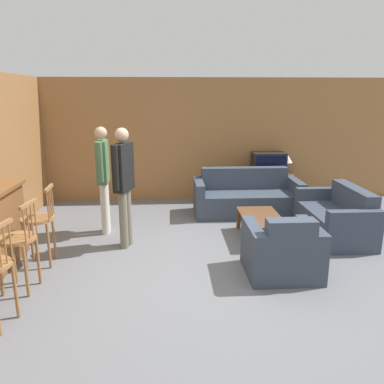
{
  "coord_description": "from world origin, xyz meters",
  "views": [
    {
      "loc": [
        -0.45,
        -4.51,
        2.25
      ],
      "look_at": [
        -0.14,
        0.85,
        0.85
      ],
      "focal_mm": 35.0,
      "sensor_mm": 36.0,
      "label": 1
    }
  ],
  "objects_px": {
    "coffee_table": "(261,219)",
    "person_by_counter": "(124,180)",
    "person_by_window": "(103,174)",
    "bar_chair_far": "(39,223)",
    "couch_far": "(246,198)",
    "armchair_near": "(282,252)",
    "tv": "(268,163)",
    "tv_unit": "(267,188)",
    "loveseat_right": "(336,218)",
    "table_lamp": "(287,159)",
    "bar_chair_mid": "(18,244)"
  },
  "relations": [
    {
      "from": "coffee_table",
      "to": "person_by_counter",
      "type": "xyz_separation_m",
      "value": [
        -2.12,
        -0.18,
        0.7
      ]
    },
    {
      "from": "person_by_window",
      "to": "bar_chair_far",
      "type": "bearing_deg",
      "value": -119.88
    },
    {
      "from": "person_by_window",
      "to": "person_by_counter",
      "type": "height_order",
      "value": "person_by_counter"
    },
    {
      "from": "person_by_counter",
      "to": "couch_far",
      "type": "bearing_deg",
      "value": 35.39
    },
    {
      "from": "armchair_near",
      "to": "person_by_counter",
      "type": "relative_size",
      "value": 0.5
    },
    {
      "from": "tv",
      "to": "tv_unit",
      "type": "bearing_deg",
      "value": 90.0
    },
    {
      "from": "loveseat_right",
      "to": "table_lamp",
      "type": "xyz_separation_m",
      "value": [
        -0.2,
        2.11,
        0.62
      ]
    },
    {
      "from": "tv",
      "to": "person_by_window",
      "type": "bearing_deg",
      "value": -151.63
    },
    {
      "from": "bar_chair_far",
      "to": "person_by_counter",
      "type": "height_order",
      "value": "person_by_counter"
    },
    {
      "from": "bar_chair_mid",
      "to": "person_by_window",
      "type": "height_order",
      "value": "person_by_window"
    },
    {
      "from": "bar_chair_far",
      "to": "loveseat_right",
      "type": "distance_m",
      "value": 4.52
    },
    {
      "from": "couch_far",
      "to": "coffee_table",
      "type": "relative_size",
      "value": 1.86
    },
    {
      "from": "armchair_near",
      "to": "person_by_window",
      "type": "relative_size",
      "value": 0.51
    },
    {
      "from": "bar_chair_mid",
      "to": "person_by_window",
      "type": "relative_size",
      "value": 0.62
    },
    {
      "from": "armchair_near",
      "to": "tv",
      "type": "bearing_deg",
      "value": 78.8
    },
    {
      "from": "loveseat_right",
      "to": "bar_chair_mid",
      "type": "bearing_deg",
      "value": -161.5
    },
    {
      "from": "couch_far",
      "to": "person_by_window",
      "type": "xyz_separation_m",
      "value": [
        -2.56,
        -0.91,
        0.7
      ]
    },
    {
      "from": "tv",
      "to": "person_by_counter",
      "type": "relative_size",
      "value": 0.38
    },
    {
      "from": "bar_chair_mid",
      "to": "person_by_counter",
      "type": "height_order",
      "value": "person_by_counter"
    },
    {
      "from": "bar_chair_mid",
      "to": "coffee_table",
      "type": "xyz_separation_m",
      "value": [
        3.2,
        1.44,
        -0.25
      ]
    },
    {
      "from": "coffee_table",
      "to": "tv_unit",
      "type": "distance_m",
      "value": 2.25
    },
    {
      "from": "bar_chair_mid",
      "to": "tv",
      "type": "distance_m",
      "value": 5.28
    },
    {
      "from": "coffee_table",
      "to": "person_by_window",
      "type": "bearing_deg",
      "value": 170.11
    },
    {
      "from": "couch_far",
      "to": "loveseat_right",
      "type": "height_order",
      "value": "couch_far"
    },
    {
      "from": "couch_far",
      "to": "bar_chair_far",
      "type": "bearing_deg",
      "value": -147.16
    },
    {
      "from": "coffee_table",
      "to": "person_by_window",
      "type": "relative_size",
      "value": 0.62
    },
    {
      "from": "loveseat_right",
      "to": "tv_unit",
      "type": "relative_size",
      "value": 1.43
    },
    {
      "from": "bar_chair_mid",
      "to": "couch_far",
      "type": "xyz_separation_m",
      "value": [
        3.24,
        2.8,
        -0.28
      ]
    },
    {
      "from": "table_lamp",
      "to": "person_by_counter",
      "type": "xyz_separation_m",
      "value": [
        -3.16,
        -2.33,
        0.11
      ]
    },
    {
      "from": "bar_chair_far",
      "to": "bar_chair_mid",
      "type": "bearing_deg",
      "value": -90.01
    },
    {
      "from": "armchair_near",
      "to": "person_by_window",
      "type": "height_order",
      "value": "person_by_window"
    },
    {
      "from": "tv_unit",
      "to": "bar_chair_mid",
      "type": "bearing_deg",
      "value": -136.9
    },
    {
      "from": "tv",
      "to": "person_by_counter",
      "type": "distance_m",
      "value": 3.63
    },
    {
      "from": "bar_chair_mid",
      "to": "couch_far",
      "type": "distance_m",
      "value": 4.29
    },
    {
      "from": "tv_unit",
      "to": "tv",
      "type": "height_order",
      "value": "tv"
    },
    {
      "from": "person_by_window",
      "to": "coffee_table",
      "type": "bearing_deg",
      "value": -9.89
    },
    {
      "from": "tv_unit",
      "to": "person_by_window",
      "type": "height_order",
      "value": "person_by_window"
    },
    {
      "from": "bar_chair_far",
      "to": "coffee_table",
      "type": "height_order",
      "value": "bar_chair_far"
    },
    {
      "from": "bar_chair_mid",
      "to": "tv_unit",
      "type": "xyz_separation_m",
      "value": [
        3.85,
        3.6,
        -0.28
      ]
    },
    {
      "from": "bar_chair_mid",
      "to": "coffee_table",
      "type": "distance_m",
      "value": 3.52
    },
    {
      "from": "bar_chair_far",
      "to": "tv_unit",
      "type": "bearing_deg",
      "value": 36.92
    },
    {
      "from": "coffee_table",
      "to": "tv",
      "type": "bearing_deg",
      "value": 73.23
    },
    {
      "from": "armchair_near",
      "to": "loveseat_right",
      "type": "distance_m",
      "value": 1.8
    },
    {
      "from": "armchair_near",
      "to": "loveseat_right",
      "type": "height_order",
      "value": "armchair_near"
    },
    {
      "from": "person_by_counter",
      "to": "coffee_table",
      "type": "bearing_deg",
      "value": 4.8
    },
    {
      "from": "loveseat_right",
      "to": "tv_unit",
      "type": "distance_m",
      "value": 2.2
    },
    {
      "from": "couch_far",
      "to": "table_lamp",
      "type": "xyz_separation_m",
      "value": [
        1.0,
        0.8,
        0.62
      ]
    },
    {
      "from": "coffee_table",
      "to": "tv",
      "type": "xyz_separation_m",
      "value": [
        0.65,
        2.15,
        0.51
      ]
    },
    {
      "from": "coffee_table",
      "to": "tv_unit",
      "type": "xyz_separation_m",
      "value": [
        0.65,
        2.16,
        -0.02
      ]
    },
    {
      "from": "tv_unit",
      "to": "person_by_counter",
      "type": "height_order",
      "value": "person_by_counter"
    }
  ]
}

